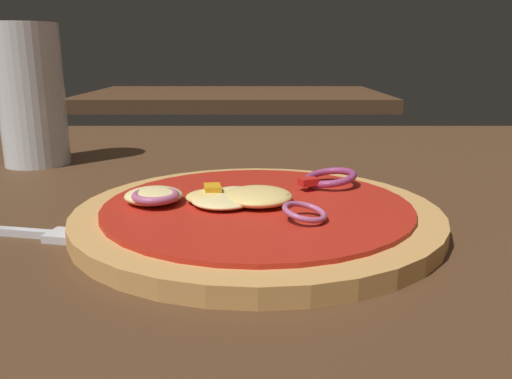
% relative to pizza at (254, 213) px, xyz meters
% --- Properties ---
extents(dining_table, '(1.35, 1.07, 0.04)m').
position_rel_pizza_xyz_m(dining_table, '(0.03, -0.04, -0.03)').
color(dining_table, '#4C301C').
rests_on(dining_table, ground).
extents(pizza, '(0.25, 0.25, 0.03)m').
position_rel_pizza_xyz_m(pizza, '(0.00, 0.00, 0.00)').
color(pizza, tan).
rests_on(pizza, dining_table).
extents(fork, '(0.18, 0.05, 0.01)m').
position_rel_pizza_xyz_m(fork, '(-0.16, -0.02, -0.01)').
color(fork, silver).
rests_on(fork, dining_table).
extents(beer_glass, '(0.07, 0.07, 0.15)m').
position_rel_pizza_xyz_m(beer_glass, '(-0.23, 0.20, 0.06)').
color(beer_glass, silver).
rests_on(beer_glass, dining_table).
extents(background_table, '(0.87, 0.53, 0.04)m').
position_rel_pizza_xyz_m(background_table, '(-0.06, 1.23, -0.03)').
color(background_table, '#4C301C').
rests_on(background_table, ground).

